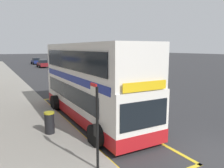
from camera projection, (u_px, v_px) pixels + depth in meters
name	position (u px, v px, depth m)	size (l,w,h in m)	color
ground_plane	(43.00, 74.00, 36.04)	(260.00, 260.00, 0.00)	#333335
double_decker_bus	(91.00, 84.00, 12.89)	(3.26, 10.27, 4.40)	white
bus_bay_markings	(91.00, 120.00, 12.96)	(2.87, 13.26, 0.01)	yellow
bus_stop_sign	(96.00, 120.00, 7.24)	(0.09, 0.51, 2.87)	black
parked_car_navy_distant	(36.00, 61.00, 56.90)	(2.09, 4.20, 1.62)	navy
parked_car_black_far	(61.00, 65.00, 43.69)	(2.09, 4.20, 1.62)	black
parked_car_maroon_kerbside	(43.00, 64.00, 47.55)	(2.09, 4.20, 1.62)	maroon
litter_bin	(49.00, 123.00, 10.48)	(0.48, 0.48, 1.04)	black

